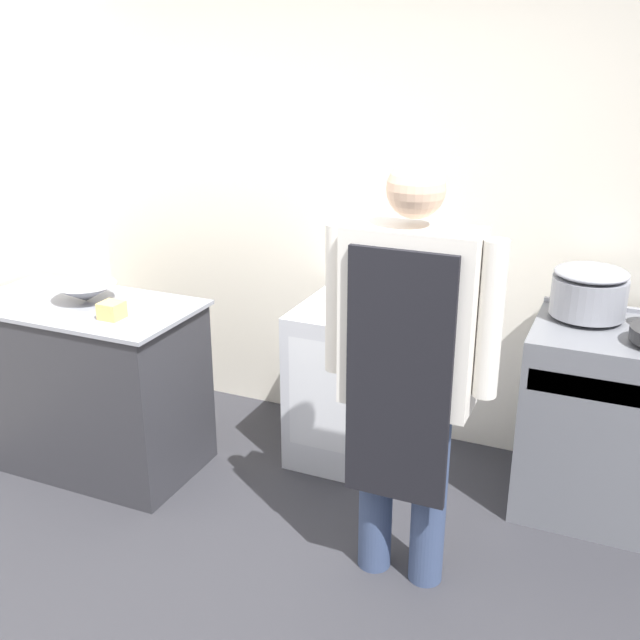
% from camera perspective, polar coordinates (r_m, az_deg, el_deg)
% --- Properties ---
extents(wall_back, '(8.00, 0.05, 2.70)m').
position_cam_1_polar(wall_back, '(4.04, 3.96, 9.63)').
color(wall_back, silver).
rests_on(wall_back, ground_plane).
extents(prep_counter, '(1.15, 0.62, 0.89)m').
position_cam_1_polar(prep_counter, '(4.05, -17.05, -4.74)').
color(prep_counter, '#2D2D33').
rests_on(prep_counter, ground_plane).
extents(stove, '(0.77, 0.62, 0.92)m').
position_cam_1_polar(stove, '(3.74, 21.29, -7.29)').
color(stove, slate).
rests_on(stove, ground_plane).
extents(fridge_unit, '(0.67, 0.65, 0.84)m').
position_cam_1_polar(fridge_unit, '(3.95, 3.42, -4.81)').
color(fridge_unit, silver).
rests_on(fridge_unit, ground_plane).
extents(person_cook, '(0.68, 0.24, 1.73)m').
position_cam_1_polar(person_cook, '(2.84, 6.71, -2.75)').
color(person_cook, '#38476B').
rests_on(person_cook, ground_plane).
extents(mixing_bowl, '(0.31, 0.31, 0.09)m').
position_cam_1_polar(mixing_bowl, '(3.91, -17.44, 2.01)').
color(mixing_bowl, gray).
rests_on(mixing_bowl, prep_counter).
extents(plastic_tub, '(0.10, 0.10, 0.08)m').
position_cam_1_polar(plastic_tub, '(3.62, -15.59, 0.72)').
color(plastic_tub, '#D8B266').
rests_on(plastic_tub, prep_counter).
extents(stock_pot, '(0.34, 0.34, 0.23)m').
position_cam_1_polar(stock_pot, '(3.63, 19.84, 2.12)').
color(stock_pot, gray).
rests_on(stock_pot, stove).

